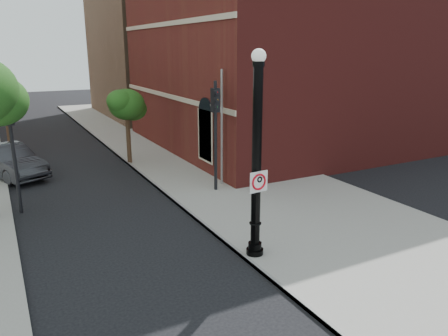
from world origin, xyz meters
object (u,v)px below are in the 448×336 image
parked_car (9,161)px  no_parking_sign (259,182)px  lamppost (256,167)px  traffic_signal_left (11,132)px  traffic_signal_right (216,119)px

parked_car → no_parking_sign: bearing=-88.8°
lamppost → traffic_signal_left: lamppost is taller
traffic_signal_right → no_parking_sign: bearing=-116.7°
lamppost → no_parking_sign: lamppost is taller
traffic_signal_left → traffic_signal_right: size_ratio=0.97×
lamppost → traffic_signal_right: lamppost is taller
no_parking_sign → traffic_signal_right: traffic_signal_right is taller
lamppost → traffic_signal_right: (1.78, 6.16, 0.43)m
traffic_signal_left → traffic_signal_right: 7.96m
traffic_signal_left → traffic_signal_right: traffic_signal_right is taller
traffic_signal_left → traffic_signal_right: (7.86, -1.28, 0.10)m
no_parking_sign → lamppost: bearing=80.6°
no_parking_sign → parked_car: 14.69m
lamppost → no_parking_sign: size_ratio=9.90×
no_parking_sign → parked_car: size_ratio=0.13×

